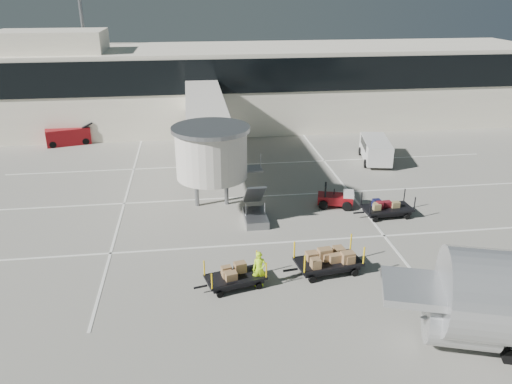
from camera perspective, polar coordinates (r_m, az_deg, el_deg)
The scene contains 11 objects.
ground at distance 27.64m, azimuth 4.22°, elevation -7.69°, with size 140.00×140.00×0.00m, color gray.
lane_markings at distance 35.78m, azimuth 0.19°, elevation -0.30°, with size 40.00×30.00×0.02m.
terminal at distance 54.39m, azimuth -2.47°, elevation 12.13°, with size 64.00×12.11×15.20m.
jet_bridge at distance 36.90m, azimuth -5.56°, elevation 7.33°, with size 5.70×20.40×6.03m.
baggage_tug at distance 34.13m, azimuth 9.15°, elevation -0.75°, with size 2.59×2.04×1.56m.
suitcase_cart at distance 33.35m, azimuth 14.62°, elevation -1.84°, with size 3.91×1.76×1.52m.
box_cart_near at distance 26.30m, azimuth 8.18°, elevation -7.90°, with size 4.22×2.13×1.62m.
box_cart_far at distance 25.09m, azimuth -2.34°, elevation -9.68°, with size 3.65×2.09×1.40m.
ground_worker at distance 24.87m, azimuth 0.38°, elevation -8.82°, with size 0.68×0.45×1.88m, color #B1E618.
minivan at distance 43.66m, azimuth 13.48°, elevation 4.91°, with size 2.96×5.31×1.90m.
belt_loader at distance 50.46m, azimuth -20.62°, elevation 6.01°, with size 4.50×2.60×2.05m.
Camera 1 is at (-5.15, -23.35, 13.86)m, focal length 35.00 mm.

